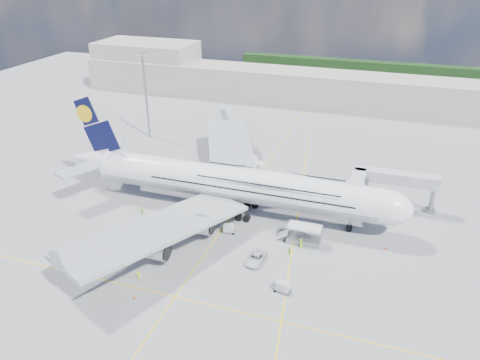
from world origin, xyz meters
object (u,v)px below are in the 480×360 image
(dolly_nose_near, at_px, (229,228))
(crew_wing, at_px, (142,211))
(light_mast, at_px, (146,95))
(catering_truck_outer, at_px, (220,144))
(dolly_row_b, at_px, (91,245))
(dolly_row_c, at_px, (134,237))
(cone_wing_left_inner, at_px, (228,194))
(cargo_loader, at_px, (303,237))
(catering_truck_inner, at_px, (249,165))
(crew_loader, at_px, (289,252))
(dolly_row_a, at_px, (78,246))
(cone_tail, at_px, (108,187))
(dolly_nose_far, at_px, (283,287))
(jet_bridge, at_px, (381,182))
(service_van, at_px, (256,258))
(cone_wing_right_outer, at_px, (134,297))
(cone_nose, at_px, (386,248))
(baggage_tug, at_px, (166,219))
(cone_wing_right_inner, at_px, (148,233))
(cone_wing_left_outer, at_px, (249,152))
(crew_nose, at_px, (394,224))
(crew_tug, at_px, (138,276))
(dolly_back, at_px, (154,219))

(dolly_nose_near, relative_size, crew_wing, 1.68)
(light_mast, relative_size, catering_truck_outer, 3.99)
(dolly_row_b, relative_size, dolly_row_c, 1.22)
(crew_wing, distance_m, cone_wing_left_inner, 20.61)
(cargo_loader, height_order, catering_truck_inner, catering_truck_inner)
(catering_truck_inner, xyz_separation_m, crew_loader, (18.57, -32.93, -1.27))
(dolly_row_a, height_order, cone_tail, cone_tail)
(light_mast, relative_size, dolly_row_c, 8.50)
(dolly_nose_far, bearing_deg, jet_bridge, 81.87)
(service_van, relative_size, cone_wing_right_outer, 10.62)
(cargo_loader, distance_m, catering_truck_inner, 34.08)
(cargo_loader, relative_size, cone_nose, 13.39)
(cone_nose, xyz_separation_m, cone_tail, (-65.32, 4.92, 0.00))
(dolly_row_c, height_order, cone_nose, cone_nose)
(jet_bridge, relative_size, dolly_row_b, 5.15)
(dolly_row_c, distance_m, catering_truck_outer, 48.93)
(baggage_tug, bearing_deg, crew_loader, -7.03)
(cone_tail, bearing_deg, light_mast, 101.92)
(baggage_tug, distance_m, catering_truck_inner, 30.71)
(jet_bridge, height_order, cone_tail, jet_bridge)
(baggage_tug, height_order, service_van, service_van)
(crew_wing, bearing_deg, service_van, -86.00)
(jet_bridge, relative_size, crew_loader, 11.08)
(catering_truck_inner, bearing_deg, service_van, -57.46)
(jet_bridge, height_order, cone_nose, jet_bridge)
(dolly_nose_near, distance_m, cone_wing_right_inner, 16.42)
(cone_wing_left_outer, xyz_separation_m, cone_wing_right_inner, (-6.67, -47.14, -0.02))
(dolly_nose_far, bearing_deg, cargo_loader, 102.42)
(cargo_loader, xyz_separation_m, baggage_tug, (-29.10, -1.76, -0.57))
(crew_wing, distance_m, cone_wing_right_inner, 8.30)
(catering_truck_outer, xyz_separation_m, cone_wing_left_outer, (8.81, 0.69, -1.45))
(baggage_tug, relative_size, catering_truck_outer, 0.39)
(crew_nose, xyz_separation_m, crew_loader, (-18.27, -16.75, 0.07))
(service_van, height_order, crew_loader, crew_loader)
(cargo_loader, relative_size, catering_truck_inner, 1.07)
(dolly_nose_far, bearing_deg, dolly_nose_near, 148.99)
(dolly_row_a, xyz_separation_m, catering_truck_inner, (20.94, 43.33, 1.73))
(light_mast, relative_size, baggage_tug, 10.22)
(crew_loader, bearing_deg, dolly_row_c, -122.40)
(light_mast, height_order, dolly_row_a, light_mast)
(catering_truck_outer, distance_m, cone_wing_right_outer, 65.42)
(dolly_row_c, height_order, crew_wing, crew_wing)
(catering_truck_inner, distance_m, crew_tug, 48.67)
(catering_truck_inner, bearing_deg, dolly_back, -97.00)
(cargo_loader, distance_m, crew_wing, 35.44)
(dolly_row_b, bearing_deg, cone_wing_right_outer, -15.77)
(dolly_back, bearing_deg, service_van, -29.17)
(catering_truck_outer, bearing_deg, cargo_loader, -56.78)
(dolly_row_a, xyz_separation_m, catering_truck_outer, (8.44, 55.01, 1.33))
(catering_truck_outer, distance_m, cone_tail, 35.88)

